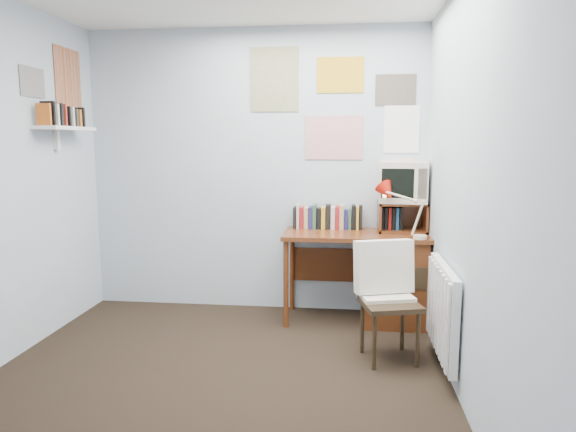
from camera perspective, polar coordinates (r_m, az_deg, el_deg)
name	(u,v)px	position (r m, az deg, el deg)	size (l,w,h in m)	color
ground	(205,399)	(3.28, -9.21, -19.42)	(3.50, 3.50, 0.00)	black
back_wall	(255,172)	(4.62, -3.71, 4.95)	(3.00, 0.02, 2.50)	#A3B2BA
right_wall	(477,193)	(2.88, 20.23, 2.45)	(0.02, 3.50, 2.50)	#A3B2BA
desk	(387,275)	(4.42, 10.97, -6.43)	(1.20, 0.55, 0.76)	#602E16
desk_chair	(390,304)	(3.67, 11.26, -9.60)	(0.41, 0.39, 0.80)	black
desk_lamp	(421,214)	(4.13, 14.54, 0.19)	(0.27, 0.23, 0.39)	red
tv_riser	(402,217)	(4.45, 12.55, -0.08)	(0.40, 0.30, 0.25)	#602E16
crt_tv	(403,180)	(4.43, 12.68, 3.93)	(0.39, 0.36, 0.37)	beige
book_row	(328,216)	(4.50, 4.44, -0.01)	(0.60, 0.14, 0.22)	#602E16
radiator	(443,310)	(3.57, 16.82, -9.97)	(0.09, 0.80, 0.60)	white
wall_shelf	(66,128)	(4.47, -23.49, 8.93)	(0.20, 0.62, 0.24)	white
posters_back	(334,102)	(4.54, 5.14, 12.46)	(1.20, 0.01, 0.90)	white
posters_left	(51,79)	(4.55, -24.83, 13.64)	(0.01, 0.70, 0.60)	white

